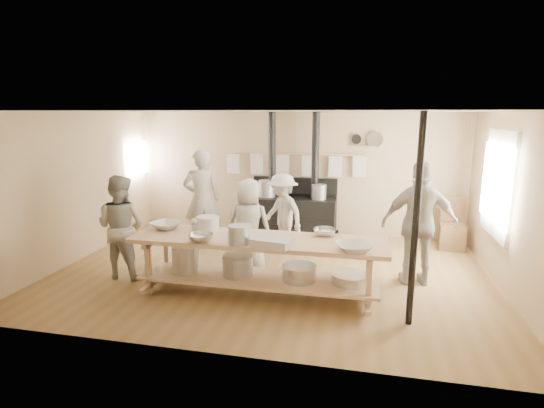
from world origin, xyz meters
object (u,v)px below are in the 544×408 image
stove (292,213)px  cook_far_left (202,199)px  cook_center (249,225)px  roasting_pan (272,242)px  prep_table (257,260)px  cook_left (121,227)px  chair (452,234)px  cook_right (419,224)px  cook_by_window (283,213)px

stove → cook_far_left: size_ratio=1.36×
cook_center → roasting_pan: (0.67, -1.26, 0.13)m
stove → roasting_pan: size_ratio=5.15×
stove → prep_table: 3.02m
cook_far_left → roasting_pan: cook_far_left is taller
prep_table → cook_left: cook_left is taller
cook_left → cook_center: (1.89, 0.70, -0.05)m
cook_far_left → cook_center: (1.19, -0.98, -0.19)m
cook_center → chair: (3.54, 1.94, -0.48)m
cook_left → cook_center: bearing=-156.3°
cook_far_left → cook_right: 3.98m
cook_left → chair: size_ratio=1.66×
cook_center → prep_table: bearing=111.9°
cook_left → chair: bearing=-150.7°
cook_by_window → roasting_pan: cook_by_window is taller
cook_left → roasting_pan: (2.55, -0.56, 0.08)m
stove → roasting_pan: stove is taller
stove → cook_left: (-2.27, -2.79, 0.30)m
cook_far_left → cook_center: size_ratio=1.24×
roasting_pan → cook_left: bearing=167.6°
prep_table → roasting_pan: bearing=-49.0°
prep_table → cook_center: cook_center is taller
cook_by_window → cook_left: bearing=-105.0°
cook_center → cook_by_window: bearing=-110.4°
cook_far_left → cook_left: cook_far_left is taller
stove → cook_left: size_ratio=1.58×
cook_center → cook_by_window: size_ratio=1.03×
cook_center → cook_by_window: (0.37, 1.02, -0.02)m
prep_table → cook_far_left: bearing=129.4°
prep_table → chair: bearing=42.2°
cook_by_window → cook_right: bearing=13.3°
cook_left → roasting_pan: size_ratio=3.25×
chair → cook_left: bearing=-148.1°
stove → roasting_pan: 3.38m
cook_far_left → cook_right: size_ratio=1.01×
roasting_pan → chair: bearing=48.1°
cook_by_window → roasting_pan: 2.31m
prep_table → cook_center: size_ratio=2.33×
roasting_pan → prep_table: bearing=131.0°
chair → cook_center: bearing=-145.3°
stove → cook_by_window: stove is taller
cook_right → roasting_pan: (-2.00, -1.25, -0.04)m
roasting_pan → cook_center: bearing=117.9°
cook_right → chair: 2.24m
cook_far_left → cook_left: (-0.70, -1.68, -0.14)m
cook_by_window → roasting_pan: size_ratio=2.97×
cook_by_window → chair: size_ratio=1.51×
cook_far_left → chair: bearing=163.9°
prep_table → cook_center: (-0.38, 0.93, 0.25)m
cook_left → cook_right: (4.55, 0.69, 0.13)m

